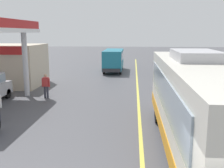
% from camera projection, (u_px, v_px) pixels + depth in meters
% --- Properties ---
extents(ground, '(120.00, 120.00, 0.00)m').
position_uv_depth(ground, '(137.00, 81.00, 24.41)').
color(ground, '#4C4C51').
extents(lane_divider_stripe, '(0.16, 50.00, 0.01)m').
position_uv_depth(lane_divider_stripe, '(138.00, 93.00, 19.52)').
color(lane_divider_stripe, '#D8CC4C').
rests_on(lane_divider_stripe, ground).
extents(coach_bus_main, '(2.60, 11.04, 3.69)m').
position_uv_depth(coach_bus_main, '(199.00, 108.00, 9.41)').
color(coach_bus_main, silver).
rests_on(coach_bus_main, ground).
extents(minibus_opposing_lane, '(2.04, 6.13, 2.44)m').
position_uv_depth(minibus_opposing_lane, '(114.00, 59.00, 29.97)').
color(minibus_opposing_lane, teal).
rests_on(minibus_opposing_lane, ground).
extents(pedestrian_near_pump, '(0.55, 0.22, 1.66)m').
position_uv_depth(pedestrian_near_pump, '(46.00, 85.00, 17.74)').
color(pedestrian_near_pump, '#33333F').
rests_on(pedestrian_near_pump, ground).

